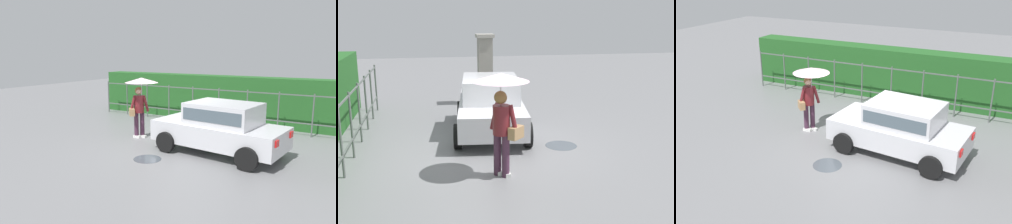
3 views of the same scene
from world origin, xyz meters
TOP-DOWN VIEW (x-y plane):
  - ground_plane at (0.00, 0.00)m, footprint 40.00×40.00m
  - car at (1.46, -0.20)m, footprint 3.88×2.18m
  - pedestrian at (-1.51, 0.03)m, footprint 1.10×1.10m
  - gate_pillar at (4.96, -0.53)m, footprint 0.60×0.60m
  - fence_section at (-0.54, 3.11)m, footprint 10.32×0.05m
  - puddle_near at (-0.02, -1.70)m, footprint 0.77×0.77m

SIDE VIEW (x-z plane):
  - ground_plane at x=0.00m, z-range 0.00..0.00m
  - puddle_near at x=-0.02m, z-range 0.00..0.00m
  - car at x=1.46m, z-range 0.06..1.54m
  - fence_section at x=-0.54m, z-range 0.07..1.57m
  - gate_pillar at x=4.96m, z-range 0.03..2.45m
  - pedestrian at x=-1.51m, z-range 0.51..2.56m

